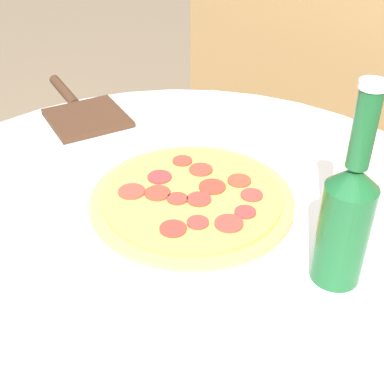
{
  "coord_description": "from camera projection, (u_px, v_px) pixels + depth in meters",
  "views": [
    {
      "loc": [
        0.43,
        -0.45,
        1.19
      ],
      "look_at": [
        -0.02,
        0.06,
        0.71
      ],
      "focal_mm": 50.0,
      "sensor_mm": 36.0,
      "label": 1
    }
  ],
  "objects": [
    {
      "name": "table",
      "position": [
        179.0,
        303.0,
        0.88
      ],
      "size": [
        0.98,
        0.98,
        0.69
      ],
      "color": "white",
      "rests_on": "ground_plane"
    },
    {
      "name": "pizza_paddle",
      "position": [
        82.0,
        112.0,
        1.09
      ],
      "size": [
        0.31,
        0.18,
        0.02
      ],
      "rotation": [
        0.0,
        0.0,
        2.81
      ],
      "color": "#422819",
      "rests_on": "table"
    },
    {
      "name": "beer_bottle",
      "position": [
        346.0,
        216.0,
        0.65
      ],
      "size": [
        0.06,
        0.06,
        0.27
      ],
      "color": "#195628",
      "rests_on": "table"
    },
    {
      "name": "pizza",
      "position": [
        192.0,
        198.0,
        0.84
      ],
      "size": [
        0.32,
        0.32,
        0.02
      ],
      "color": "tan",
      "rests_on": "table"
    }
  ]
}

